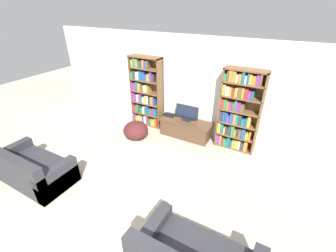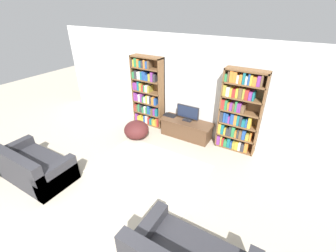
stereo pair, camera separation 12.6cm
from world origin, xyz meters
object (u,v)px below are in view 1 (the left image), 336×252
bookshelf_left (146,93)px  laptop (169,115)px  bookshelf_right (238,111)px  tv_stand (186,128)px  television (187,113)px  couch_left_sectional (33,170)px  beanbag_ottoman (136,130)px

bookshelf_left → laptop: bookshelf_left is taller
bookshelf_right → tv_stand: size_ratio=1.43×
television → couch_left_sectional: television is taller
tv_stand → couch_left_sectional: 3.68m
bookshelf_right → couch_left_sectional: (-3.26, -3.24, -0.72)m
beanbag_ottoman → tv_stand: bearing=33.2°
television → beanbag_ottoman: 1.45m
couch_left_sectional → bookshelf_right: bearing=44.8°
laptop → couch_left_sectional: couch_left_sectional is taller
television → laptop: (-0.55, 0.02, -0.21)m
laptop → bookshelf_left: bearing=174.7°
television → laptop: television is taller
bookshelf_left → couch_left_sectional: bearing=-101.1°
bookshelf_right → television: 1.31m
couch_left_sectional → television: bearing=57.8°
television → laptop: size_ratio=1.77×
television → beanbag_ottoman: (-1.13, -0.78, -0.46)m
laptop → couch_left_sectional: 3.48m
tv_stand → beanbag_ottoman: (-1.13, -0.74, 0.00)m
laptop → television: bearing=-1.7°
tv_stand → couch_left_sectional: size_ratio=0.87×
bookshelf_right → laptop: size_ratio=5.72×
bookshelf_right → beanbag_ottoman: (-2.40, -0.87, -0.75)m
tv_stand → television: bearing=90.0°
bookshelf_right → beanbag_ottoman: bearing=-160.0°
bookshelf_left → tv_stand: 1.54m
bookshelf_left → beanbag_ottoman: (0.22, -0.87, -0.72)m
television → tv_stand: bearing=-90.0°
bookshelf_right → laptop: bookshelf_right is taller
bookshelf_right → beanbag_ottoman: 2.67m
bookshelf_left → bookshelf_right: 2.62m
bookshelf_left → television: 1.38m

